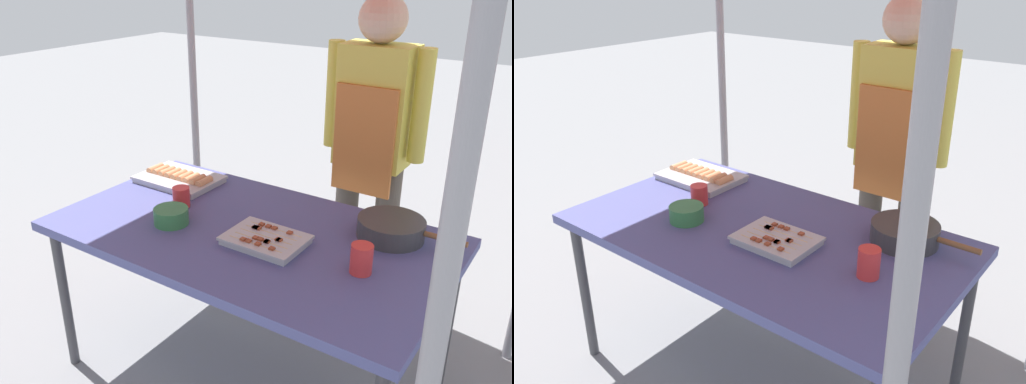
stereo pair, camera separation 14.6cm
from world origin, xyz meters
The scene contains 9 objects.
ground_plane centered at (0.00, 0.00, 0.00)m, with size 18.00×18.00×0.00m, color slate.
stall_table centered at (0.00, 0.00, 0.70)m, with size 1.60×0.90×0.75m.
tray_grilled_sausages centered at (-0.57, 0.23, 0.77)m, with size 0.39×0.28×0.06m.
tray_meat_skewers centered at (0.12, -0.06, 0.77)m, with size 0.30×0.23×0.04m.
cooking_wok centered at (0.50, 0.26, 0.79)m, with size 0.42×0.26×0.08m.
condiment_bowl centered at (-0.30, -0.13, 0.78)m, with size 0.14×0.14×0.07m, color #33723F.
drink_cup_near_edge centered at (-0.38, 0.02, 0.79)m, with size 0.08×0.08×0.09m, color red.
drink_cup_by_wok centered at (0.51, -0.05, 0.80)m, with size 0.08×0.08×0.11m, color red.
vendor_woman centered at (0.17, 0.81, 0.96)m, with size 0.52×0.23×1.63m.
Camera 2 is at (1.24, -1.52, 1.76)m, focal length 38.09 mm.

